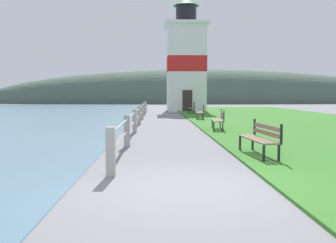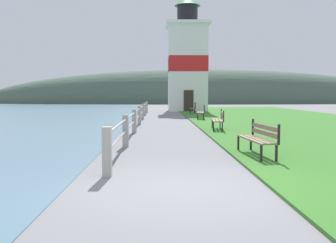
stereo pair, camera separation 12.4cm
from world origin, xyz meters
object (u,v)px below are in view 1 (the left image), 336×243
park_bench_near (261,137)px  park_bench_far (201,111)px  lighthouse (186,62)px  park_bench_by_lighthouse (192,107)px  park_bench_midway (219,119)px

park_bench_near → park_bench_far: bearing=-95.0°
park_bench_near → lighthouse: size_ratio=0.18×
park_bench_by_lighthouse → park_bench_midway: bearing=93.0°
park_bench_far → lighthouse: 13.11m
park_bench_by_lighthouse → park_bench_far: bearing=92.9°
park_bench_far → park_bench_midway: bearing=95.7°
lighthouse → park_bench_far: bearing=-90.0°
park_bench_midway → park_bench_far: 7.21m
park_bench_near → park_bench_midway: 7.04m
park_bench_near → park_bench_far: (0.16, 14.26, -0.00)m
park_bench_near → park_bench_by_lighthouse: size_ratio=1.13×
park_bench_by_lighthouse → lighthouse: lighthouse is taller
park_bench_far → park_bench_by_lighthouse: size_ratio=1.12×
park_bench_midway → lighthouse: 20.08m
park_bench_far → park_bench_by_lighthouse: bearing=-84.6°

